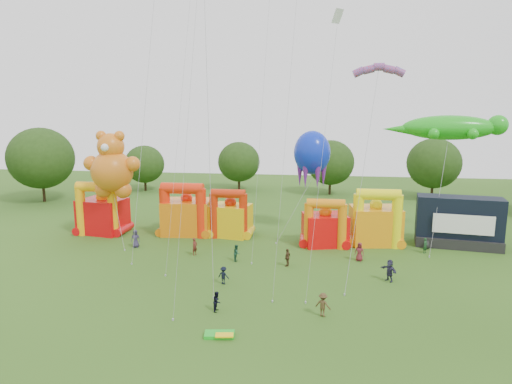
# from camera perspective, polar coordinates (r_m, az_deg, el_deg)

# --- Properties ---
(ground) EXTENTS (160.00, 160.00, 0.00)m
(ground) POSITION_cam_1_polar(r_m,az_deg,el_deg) (28.66, -5.85, -21.35)
(ground) COLOR #2A4C15
(ground) RESTS_ON ground
(tree_ring) EXTENTS (126.05, 128.17, 12.07)m
(tree_ring) POSITION_cam_1_polar(r_m,az_deg,el_deg) (26.79, -8.33, -8.88)
(tree_ring) COLOR #352314
(tree_ring) RESTS_ON ground
(bouncy_castle_0) EXTENTS (5.78, 4.95, 6.54)m
(bouncy_castle_0) POSITION_cam_1_polar(r_m,az_deg,el_deg) (58.61, -18.72, -2.52)
(bouncy_castle_0) COLOR red
(bouncy_castle_0) RESTS_ON ground
(bouncy_castle_1) EXTENTS (6.00, 4.98, 6.50)m
(bouncy_castle_1) POSITION_cam_1_polar(r_m,az_deg,el_deg) (55.80, -8.72, -2.75)
(bouncy_castle_1) COLOR orange
(bouncy_castle_1) RESTS_ON ground
(bouncy_castle_2) EXTENTS (5.07, 4.37, 5.87)m
(bouncy_castle_2) POSITION_cam_1_polar(r_m,az_deg,el_deg) (54.36, -3.24, -3.22)
(bouncy_castle_2) COLOR #E3AF0B
(bouncy_castle_2) RESTS_ON ground
(bouncy_castle_3) EXTENTS (5.37, 4.71, 5.48)m
(bouncy_castle_3) POSITION_cam_1_polar(r_m,az_deg,el_deg) (51.24, 8.62, -4.34)
(bouncy_castle_3) COLOR red
(bouncy_castle_3) RESTS_ON ground
(bouncy_castle_4) EXTENTS (5.78, 4.88, 6.50)m
(bouncy_castle_4) POSITION_cam_1_polar(r_m,az_deg,el_deg) (52.83, 14.72, -3.71)
(bouncy_castle_4) COLOR orange
(bouncy_castle_4) RESTS_ON ground
(stage_trailer) EXTENTS (9.27, 4.62, 5.59)m
(stage_trailer) POSITION_cam_1_polar(r_m,az_deg,el_deg) (54.98, 24.00, -3.48)
(stage_trailer) COLOR black
(stage_trailer) RESTS_ON ground
(teddy_bear_kite) EXTENTS (6.73, 7.00, 12.66)m
(teddy_bear_kite) POSITION_cam_1_polar(r_m,az_deg,el_deg) (54.25, -17.30, 0.83)
(teddy_bear_kite) COLOR orange
(teddy_bear_kite) RESTS_ON ground
(gecko_kite) EXTENTS (13.96, 11.57, 14.42)m
(gecko_kite) POSITION_cam_1_polar(r_m,az_deg,el_deg) (54.73, 22.24, 1.82)
(gecko_kite) COLOR #1CA918
(gecko_kite) RESTS_ON ground
(octopus_kite) EXTENTS (6.04, 8.28, 12.52)m
(octopus_kite) POSITION_cam_1_polar(r_m,az_deg,el_deg) (54.43, 5.78, 0.67)
(octopus_kite) COLOR #0C26C0
(octopus_kite) RESTS_ON ground
(parafoil_kites) EXTENTS (25.28, 13.08, 30.52)m
(parafoil_kites) POSITION_cam_1_polar(r_m,az_deg,el_deg) (40.81, -1.18, 6.48)
(parafoil_kites) COLOR red
(parafoil_kites) RESTS_ON ground
(diamond_kites) EXTENTS (15.43, 19.36, 42.13)m
(diamond_kites) POSITION_cam_1_polar(r_m,az_deg,el_deg) (39.25, -1.12, 13.27)
(diamond_kites) COLOR red
(diamond_kites) RESTS_ON ground
(folded_kite_bundle) EXTENTS (2.12, 1.32, 0.31)m
(folded_kite_bundle) POSITION_cam_1_polar(r_m,az_deg,el_deg) (32.07, -4.51, -17.35)
(folded_kite_bundle) COLOR green
(folded_kite_bundle) RESTS_ON ground
(spectator_0) EXTENTS (1.06, 0.79, 1.97)m
(spectator_0) POSITION_cam_1_polar(r_m,az_deg,el_deg) (51.89, -14.83, -5.67)
(spectator_0) COLOR #302A46
(spectator_0) RESTS_ON ground
(spectator_1) EXTENTS (0.68, 0.78, 1.81)m
(spectator_1) POSITION_cam_1_polar(r_m,az_deg,el_deg) (48.12, -7.67, -6.77)
(spectator_1) COLOR #541F18
(spectator_1) RESTS_ON ground
(spectator_2) EXTENTS (0.63, 0.81, 1.67)m
(spectator_2) POSITION_cam_1_polar(r_m,az_deg,el_deg) (45.95, -2.42, -7.61)
(spectator_2) COLOR #1A422F
(spectator_2) RESTS_ON ground
(spectator_3) EXTENTS (1.15, 0.86, 1.57)m
(spectator_3) POSITION_cam_1_polar(r_m,az_deg,el_deg) (40.28, -4.08, -10.35)
(spectator_3) COLOR black
(spectator_3) RESTS_ON ground
(spectator_4) EXTENTS (0.79, 1.11, 1.74)m
(spectator_4) POSITION_cam_1_polar(r_m,az_deg,el_deg) (44.56, 3.96, -8.17)
(spectator_4) COLOR #47311C
(spectator_4) RESTS_ON ground
(spectator_5) EXTENTS (1.58, 1.80, 1.97)m
(spectator_5) POSITION_cam_1_polar(r_m,az_deg,el_deg) (42.40, 16.35, -9.40)
(spectator_5) COLOR #2B2843
(spectator_5) RESTS_ON ground
(spectator_6) EXTENTS (1.07, 0.88, 1.89)m
(spectator_6) POSITION_cam_1_polar(r_m,az_deg,el_deg) (47.06, 12.81, -7.29)
(spectator_6) COLOR maroon
(spectator_6) RESTS_ON ground
(spectator_7) EXTENTS (0.70, 0.70, 1.64)m
(spectator_7) POSITION_cam_1_polar(r_m,az_deg,el_deg) (51.52, 20.41, -6.29)
(spectator_7) COLOR #1A4220
(spectator_7) RESTS_ON ground
(spectator_8) EXTENTS (0.64, 0.79, 1.55)m
(spectator_8) POSITION_cam_1_polar(r_m,az_deg,el_deg) (35.34, -4.89, -13.46)
(spectator_8) COLOR black
(spectator_8) RESTS_ON ground
(spectator_9) EXTENTS (1.33, 1.06, 1.80)m
(spectator_9) POSITION_cam_1_polar(r_m,az_deg,el_deg) (34.71, 8.37, -13.77)
(spectator_9) COLOR #46341C
(spectator_9) RESTS_ON ground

